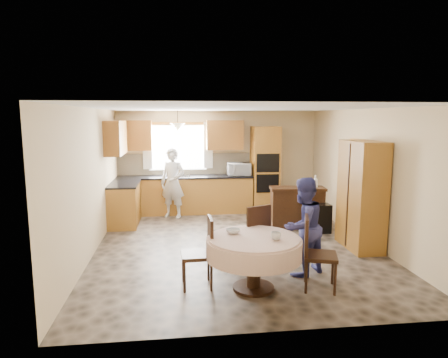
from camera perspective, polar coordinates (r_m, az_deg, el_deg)
name	(u,v)px	position (r m, az deg, el deg)	size (l,w,h in m)	color
floor	(235,246)	(7.45, 1.61, -9.51)	(5.00, 6.00, 0.01)	#6F5D4E
ceiling	(236,108)	(7.08, 1.70, 10.08)	(5.00, 6.00, 0.01)	white
wall_back	(218,161)	(10.11, -0.87, 2.61)	(5.00, 0.02, 2.50)	#CCB383
wall_front	(278,222)	(4.28, 7.67, -6.08)	(5.00, 0.02, 2.50)	#CCB383
wall_left	(92,181)	(7.23, -18.35, -0.33)	(0.02, 6.00, 2.50)	#CCB383
wall_right	(368,176)	(7.92, 19.83, 0.36)	(0.02, 6.00, 2.50)	#CCB383
window	(178,147)	(10.00, -6.59, 4.50)	(1.40, 0.03, 1.10)	white
curtain_left	(147,146)	(9.98, -10.92, 4.67)	(0.22, 0.02, 1.15)	white
curtain_right	(208,145)	(9.98, -2.27, 4.83)	(0.22, 0.02, 1.15)	white
base_cab_back	(185,195)	(9.88, -5.59, -2.33)	(3.30, 0.60, 0.88)	gold
counter_back	(185,177)	(9.81, -5.63, 0.31)	(3.30, 0.64, 0.04)	black
base_cab_left	(125,205)	(9.07, -14.02, -3.56)	(0.60, 1.20, 0.88)	gold
counter_left	(124,184)	(8.99, -14.13, -0.69)	(0.64, 1.20, 0.04)	black
backsplash	(184,164)	(10.06, -5.69, 2.13)	(3.30, 0.02, 0.55)	#CBB78F
wall_cab_left	(134,135)	(9.89, -12.74, 6.09)	(0.85, 0.33, 0.72)	#A66B29
wall_cab_right	(225,135)	(9.92, 0.09, 6.31)	(0.90, 0.33, 0.72)	#A66B29
wall_cab_side	(116,138)	(8.90, -15.24, 5.72)	(0.33, 1.20, 0.72)	#A66B29
oven_tower	(265,169)	(10.02, 5.87, 1.41)	(0.66, 0.62, 2.12)	gold
oven_upper	(268,163)	(9.69, 6.30, 2.29)	(0.56, 0.01, 0.45)	black
oven_lower	(268,183)	(9.76, 6.25, -0.63)	(0.56, 0.01, 0.45)	black
pendant	(178,127)	(9.50, -6.62, 7.41)	(0.36, 0.36, 0.18)	beige
sideboard	(297,209)	(8.68, 10.38, -4.20)	(1.15, 0.47, 0.82)	#341C0E
space_heater	(319,218)	(8.44, 13.46, -5.48)	(0.43, 0.30, 0.59)	black
cupboard	(362,195)	(7.52, 19.06, -2.21)	(0.51, 1.01, 1.93)	gold
dining_table	(254,249)	(5.51, 4.28, -9.92)	(1.30, 1.30, 0.74)	#341C0E
chair_left	(202,249)	(5.61, -3.09, -9.91)	(0.44, 0.44, 0.98)	#341C0E
chair_back	(254,234)	(6.21, 4.34, -7.80)	(0.59, 0.59, 1.03)	#341C0E
chair_right	(314,249)	(5.67, 12.79, -9.77)	(0.55, 0.55, 1.01)	#341C0E
framed_picture	(357,152)	(8.23, 18.50, 3.64)	(0.06, 0.62, 0.51)	gold
microwave	(239,169)	(9.85, 2.14, 1.42)	(0.56, 0.38, 0.31)	silver
person_sink	(173,183)	(9.42, -7.33, -0.58)	(0.60, 0.39, 1.64)	silver
person_dining	(303,227)	(6.08, 11.21, -6.68)	(0.72, 0.56, 1.47)	navy
bowl_sideboard	(287,189)	(8.53, 9.01, -1.41)	(0.19, 0.19, 0.05)	#B2B2B2
bottle_sideboard	(315,182)	(8.69, 12.91, -0.48)	(0.12, 0.12, 0.30)	silver
cup_table	(276,236)	(5.36, 7.41, -8.08)	(0.14, 0.14, 0.11)	#B2B2B2
bowl_table	(233,231)	(5.61, 1.32, -7.47)	(0.20, 0.20, 0.06)	#B2B2B2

